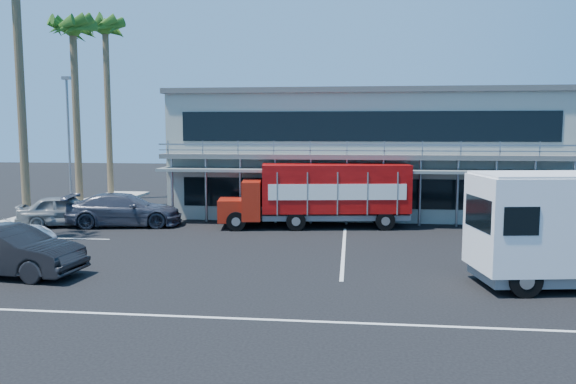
# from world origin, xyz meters

# --- Properties ---
(ground) EXTENTS (120.00, 120.00, 0.00)m
(ground) POSITION_xyz_m (0.00, 0.00, 0.00)
(ground) COLOR black
(ground) RESTS_ON ground
(building) EXTENTS (22.40, 12.00, 7.30)m
(building) POSITION_xyz_m (3.00, 14.94, 3.66)
(building) COLOR #A3A799
(building) RESTS_ON ground
(curb_strip) EXTENTS (3.00, 32.00, 0.16)m
(curb_strip) POSITION_xyz_m (-15.00, 6.00, 0.08)
(curb_strip) COLOR #A5A399
(curb_strip) RESTS_ON ground
(palm_e) EXTENTS (2.80, 2.80, 12.25)m
(palm_e) POSITION_xyz_m (-14.70, 13.00, 10.57)
(palm_e) COLOR brown
(palm_e) RESTS_ON ground
(palm_f) EXTENTS (2.80, 2.80, 13.25)m
(palm_f) POSITION_xyz_m (-15.10, 18.50, 11.47)
(palm_f) COLOR brown
(palm_f) RESTS_ON ground
(light_pole_far) EXTENTS (0.50, 0.25, 8.09)m
(light_pole_far) POSITION_xyz_m (-14.20, 11.00, 4.50)
(light_pole_far) COLOR gray
(light_pole_far) RESTS_ON ground
(red_truck) EXTENTS (9.92, 3.57, 3.27)m
(red_truck) POSITION_xyz_m (0.79, 8.41, 1.79)
(red_truck) COLOR #A41C0D
(red_truck) RESTS_ON ground
(parked_car_b) EXTENTS (5.39, 2.34, 1.72)m
(parked_car_b) POSITION_xyz_m (-9.50, -2.50, 0.86)
(parked_car_b) COLOR black
(parked_car_b) RESTS_ON ground
(parked_car_d) EXTENTS (6.21, 3.36, 1.71)m
(parked_car_d) POSITION_xyz_m (-9.51, 7.60, 0.85)
(parked_car_d) COLOR #333644
(parked_car_d) RESTS_ON ground
(parked_car_e) EXTENTS (5.17, 3.42, 1.64)m
(parked_car_e) POSITION_xyz_m (-12.50, 7.20, 0.82)
(parked_car_e) COLOR slate
(parked_car_e) RESTS_ON ground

